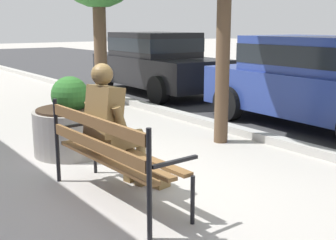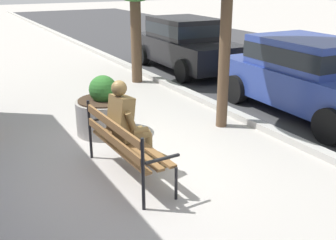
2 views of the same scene
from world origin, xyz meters
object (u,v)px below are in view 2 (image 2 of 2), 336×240
bronze_statue_seated (130,126)px  concrete_planter (104,112)px  park_bench (124,142)px  parked_car_black (185,42)px  parked_car_blue (309,74)px

bronze_statue_seated → concrete_planter: size_ratio=1.28×
park_bench → parked_car_black: bearing=141.7°
park_bench → bronze_statue_seated: bearing=138.6°
park_bench → concrete_planter: 1.87m
parked_car_blue → bronze_statue_seated: bearing=-82.4°
parked_car_black → bronze_statue_seated: bearing=-38.2°
parked_car_black → concrete_planter: bearing=-46.8°
bronze_statue_seated → parked_car_blue: 4.27m
park_bench → concrete_planter: size_ratio=1.70×
parked_car_black → parked_car_blue: same height
parked_car_blue → concrete_planter: bearing=-104.1°
park_bench → bronze_statue_seated: bronze_statue_seated is taller
park_bench → parked_car_blue: size_ratio=0.44×
concrete_planter → parked_car_blue: size_ratio=0.26×
concrete_planter → parked_car_black: size_ratio=0.26×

